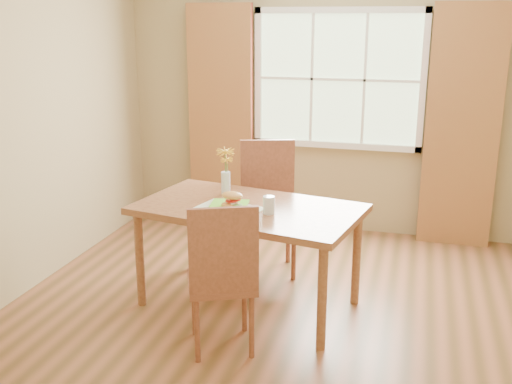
{
  "coord_description": "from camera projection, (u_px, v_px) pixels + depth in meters",
  "views": [
    {
      "loc": [
        0.77,
        -3.87,
        2.07
      ],
      "look_at": [
        -0.29,
        0.0,
        0.89
      ],
      "focal_mm": 42.0,
      "sensor_mm": 36.0,
      "label": 1
    }
  ],
  "objects": [
    {
      "name": "chair_near",
      "position": [
        222.0,
        273.0,
        3.69
      ],
      "size": [
        0.55,
        0.55,
        1.01
      ],
      "rotation": [
        0.0,
        0.0,
        0.42
      ],
      "color": "brown",
      "rests_on": "room"
    },
    {
      "name": "croissant_sandwich",
      "position": [
        232.0,
        200.0,
        4.16
      ],
      "size": [
        0.17,
        0.13,
        0.12
      ],
      "rotation": [
        0.0,
        0.0,
        -0.15
      ],
      "color": "#EBB450",
      "rests_on": "plate"
    },
    {
      "name": "flower_vase",
      "position": [
        226.0,
        167.0,
        4.51
      ],
      "size": [
        0.15,
        0.15,
        0.36
      ],
      "color": "silver",
      "rests_on": "dining_table"
    },
    {
      "name": "room",
      "position": [
        298.0,
        129.0,
        3.98
      ],
      "size": [
        4.24,
        3.84,
        2.74
      ],
      "color": "brown",
      "rests_on": "ground"
    },
    {
      "name": "water_glass",
      "position": [
        269.0,
        205.0,
        4.1
      ],
      "size": [
        0.08,
        0.08,
        0.12
      ],
      "color": "silver",
      "rests_on": "dining_table"
    },
    {
      "name": "curtain_left",
      "position": [
        221.0,
        118.0,
        5.99
      ],
      "size": [
        0.65,
        0.08,
        2.2
      ],
      "primitive_type": "cube",
      "color": "maroon",
      "rests_on": "room"
    },
    {
      "name": "placemat",
      "position": [
        227.0,
        209.0,
        4.2
      ],
      "size": [
        0.52,
        0.43,
        0.01
      ],
      "primitive_type": "cube",
      "rotation": [
        0.0,
        0.0,
        -0.25
      ],
      "color": "beige",
      "rests_on": "dining_table"
    },
    {
      "name": "window",
      "position": [
        338.0,
        79.0,
        5.67
      ],
      "size": [
        1.62,
        0.06,
        1.32
      ],
      "color": "beige",
      "rests_on": "room"
    },
    {
      "name": "dining_table",
      "position": [
        248.0,
        216.0,
        4.3
      ],
      "size": [
        1.71,
        1.17,
        0.77
      ],
      "rotation": [
        0.0,
        0.0,
        -0.19
      ],
      "color": "#925F38",
      "rests_on": "room"
    },
    {
      "name": "plate",
      "position": [
        229.0,
        207.0,
        4.23
      ],
      "size": [
        0.3,
        0.3,
        0.01
      ],
      "primitive_type": "cube",
      "rotation": [
        0.0,
        0.0,
        0.15
      ],
      "color": "#6DDD37",
      "rests_on": "placemat"
    },
    {
      "name": "curtain_right",
      "position": [
        462.0,
        129.0,
        5.4
      ],
      "size": [
        0.65,
        0.08,
        2.2
      ],
      "primitive_type": "cube",
      "color": "maroon",
      "rests_on": "room"
    },
    {
      "name": "chair_far",
      "position": [
        268.0,
        200.0,
        4.99
      ],
      "size": [
        0.58,
        0.58,
        1.09
      ],
      "rotation": [
        0.0,
        0.0,
        0.34
      ],
      "color": "brown",
      "rests_on": "room"
    }
  ]
}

